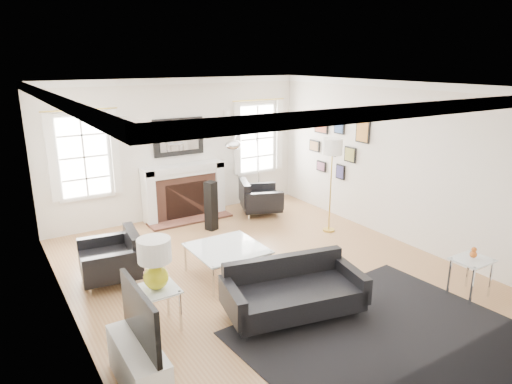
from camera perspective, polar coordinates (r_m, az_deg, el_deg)
floor at (r=7.28m, az=0.16°, el=-9.36°), size 6.00×6.00×0.00m
back_wall at (r=9.40m, az=-9.68°, el=5.34°), size 5.50×0.04×2.80m
front_wall at (r=4.67m, az=20.35°, el=-6.84°), size 5.50×0.04×2.80m
left_wall at (r=5.87m, az=-23.22°, el=-2.46°), size 0.04×6.00×2.80m
right_wall at (r=8.54m, az=16.01°, el=3.83°), size 0.04×6.00×2.80m
ceiling at (r=6.57m, az=0.18°, el=13.23°), size 5.50×6.00×0.02m
crown_molding at (r=6.57m, az=0.17°, el=12.70°), size 5.50×6.00×0.12m
fireplace at (r=9.41m, az=-8.94°, el=0.01°), size 1.70×0.69×1.11m
mantel_mirror at (r=9.32m, az=-9.65°, el=6.81°), size 1.05×0.07×0.75m
window_left at (r=8.82m, az=-20.73°, el=4.18°), size 1.24×0.15×1.62m
window_right at (r=10.18m, az=0.12°, el=6.74°), size 1.24×0.15×1.62m
gallery_wall at (r=9.39m, az=10.08°, el=6.13°), size 0.04×1.73×1.29m
tv_unit at (r=4.89m, az=-14.42°, el=-19.59°), size 0.35×1.00×1.09m
area_rug at (r=5.80m, az=16.40°, el=-17.32°), size 3.36×2.87×0.01m
sofa at (r=5.94m, az=4.55°, el=-12.33°), size 1.88×1.14×0.57m
armchair_left at (r=7.04m, az=-17.39°, el=-8.01°), size 0.92×1.00×0.61m
armchair_right at (r=9.55m, az=0.27°, el=-0.85°), size 1.06×1.12×0.60m
coffee_table at (r=6.85m, az=-3.65°, el=-7.19°), size 1.03×1.03×0.46m
side_table_left at (r=5.70m, az=-12.23°, el=-12.64°), size 0.49×0.49×0.53m
nesting_table at (r=6.94m, az=25.33°, el=-8.46°), size 0.50×0.42×0.55m
gourd_lamp at (r=5.50m, az=-12.52°, el=-8.35°), size 0.40×0.40×0.63m
orange_vase at (r=6.86m, az=25.54°, el=-6.90°), size 0.10×0.10×0.15m
arc_floor_lamp at (r=9.18m, az=-1.11°, el=3.57°), size 1.47×1.36×2.09m
stick_floor_lamp at (r=8.41m, az=9.52°, el=5.01°), size 0.36×0.36×1.77m
speaker_tower at (r=8.68m, az=-5.64°, el=-1.75°), size 0.25×0.25×0.95m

